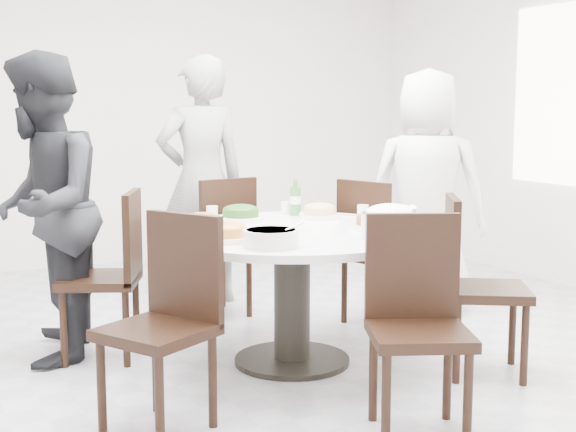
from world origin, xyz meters
name	(u,v)px	position (x,y,z in m)	size (l,w,h in m)	color
floor	(241,354)	(0.00, 0.00, 0.00)	(6.00, 6.00, 0.01)	#B0AFB4
wall_back	(106,107)	(0.00, 3.00, 1.40)	(6.00, 0.01, 2.80)	white
dining_table	(292,297)	(0.20, -0.26, 0.38)	(1.50, 1.50, 0.75)	white
chair_ne	(381,252)	(1.09, 0.22, 0.47)	(0.42, 0.42, 0.95)	black
chair_n	(214,247)	(0.18, 0.88, 0.47)	(0.42, 0.42, 0.95)	black
chair_nw	(100,276)	(-0.73, 0.30, 0.47)	(0.42, 0.42, 0.95)	black
chair_sw	(156,327)	(-0.75, -0.84, 0.47)	(0.42, 0.42, 0.95)	black
chair_s	(420,329)	(0.25, -1.38, 0.47)	(0.42, 0.42, 0.95)	black
chair_se	(487,287)	(1.04, -0.88, 0.47)	(0.42, 0.42, 0.95)	black
diner_right	(427,191)	(1.55, 0.36, 0.83)	(0.82, 0.53, 1.67)	white
diner_middle	(201,181)	(0.24, 1.27, 0.89)	(0.65, 0.42, 1.77)	black
diner_left	(42,209)	(-1.01, 0.41, 0.86)	(0.83, 0.65, 1.72)	black
dish_greens	(241,215)	(0.08, 0.18, 0.79)	(0.27, 0.27, 0.07)	white
dish_pale	(320,213)	(0.54, 0.06, 0.78)	(0.25, 0.25, 0.07)	white
dish_orange	(202,224)	(-0.25, -0.06, 0.79)	(0.28, 0.28, 0.08)	white
dish_redbrown	(377,223)	(0.63, -0.45, 0.79)	(0.29, 0.29, 0.07)	white
dish_tofu	(227,234)	(-0.26, -0.43, 0.79)	(0.27, 0.27, 0.07)	white
rice_bowl	(391,225)	(0.53, -0.73, 0.82)	(0.31, 0.31, 0.13)	silver
soup_bowl	(271,238)	(-0.13, -0.68, 0.79)	(0.27, 0.27, 0.08)	white
beverage_bottle	(295,198)	(0.47, 0.23, 0.86)	(0.06, 0.06, 0.22)	#346F2C
tea_cups	(251,209)	(0.23, 0.38, 0.79)	(0.07, 0.07, 0.08)	white
chopsticks	(244,215)	(0.19, 0.37, 0.76)	(0.24, 0.04, 0.01)	tan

